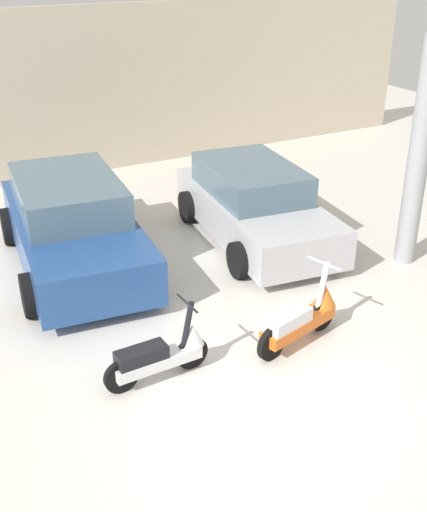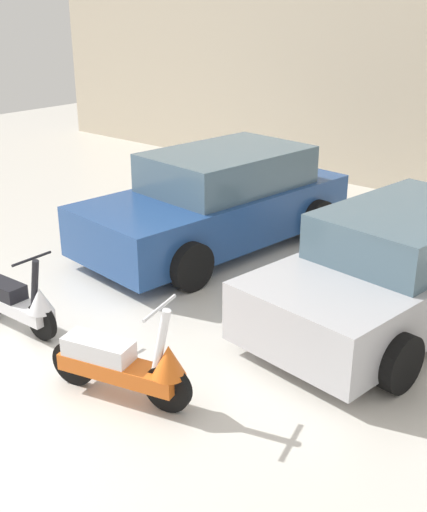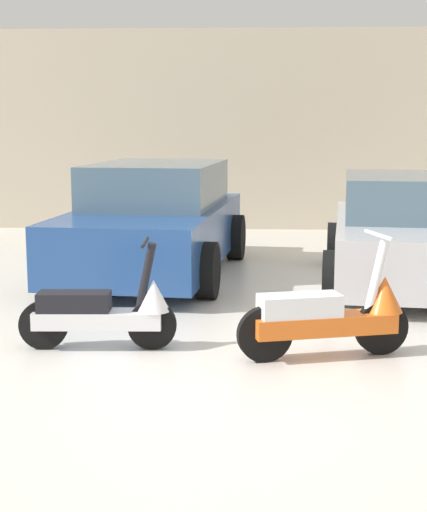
{
  "view_description": "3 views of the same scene",
  "coord_description": "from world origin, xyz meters",
  "px_view_note": "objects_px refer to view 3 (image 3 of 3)",
  "views": [
    {
      "loc": [
        -3.45,
        -5.28,
        4.91
      ],
      "look_at": [
        0.55,
        2.14,
        0.74
      ],
      "focal_mm": 45.0,
      "sensor_mm": 36.0,
      "label": 1
    },
    {
      "loc": [
        5.06,
        -2.84,
        3.57
      ],
      "look_at": [
        0.71,
        2.31,
        0.85
      ],
      "focal_mm": 45.0,
      "sensor_mm": 36.0,
      "label": 2
    },
    {
      "loc": [
        0.35,
        -5.94,
        1.99
      ],
      "look_at": [
        -0.01,
        1.97,
        0.64
      ],
      "focal_mm": 55.0,
      "sensor_mm": 36.0,
      "label": 3
    }
  ],
  "objects_px": {
    "scooter_front_right": "(332,314)",
    "car_rear_center": "(404,233)",
    "car_rear_left": "(155,221)",
    "scooter_front_left": "(104,311)"
  },
  "relations": [
    {
      "from": "scooter_front_right",
      "to": "car_rear_center",
      "type": "distance_m",
      "value": 3.42
    },
    {
      "from": "scooter_front_right",
      "to": "car_rear_center",
      "type": "height_order",
      "value": "car_rear_center"
    },
    {
      "from": "car_rear_left",
      "to": "scooter_front_right",
      "type": "bearing_deg",
      "value": 33.82
    },
    {
      "from": "car_rear_left",
      "to": "car_rear_center",
      "type": "distance_m",
      "value": 3.22
    },
    {
      "from": "scooter_front_left",
      "to": "car_rear_center",
      "type": "bearing_deg",
      "value": 41.03
    },
    {
      "from": "scooter_front_left",
      "to": "scooter_front_right",
      "type": "distance_m",
      "value": 1.99
    },
    {
      "from": "car_rear_left",
      "to": "car_rear_center",
      "type": "relative_size",
      "value": 1.08
    },
    {
      "from": "scooter_front_right",
      "to": "car_rear_left",
      "type": "distance_m",
      "value": 4.22
    },
    {
      "from": "scooter_front_right",
      "to": "car_rear_center",
      "type": "relative_size",
      "value": 0.36
    },
    {
      "from": "scooter_front_right",
      "to": "car_rear_center",
      "type": "bearing_deg",
      "value": 54.26
    }
  ]
}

